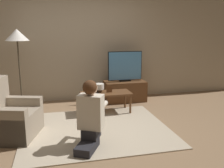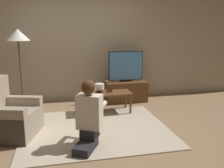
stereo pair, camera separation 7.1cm
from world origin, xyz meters
The scene contains 12 objects.
ground_plane centered at (0.00, 0.00, 0.00)m, with size 10.00×10.00×0.00m, color #896B4C.
wall_back centered at (0.00, 1.93, 1.30)m, with size 10.00×0.06×2.60m.
rug centered at (0.00, 0.00, 0.01)m, with size 2.35×2.00×0.02m.
tv_stand centered at (0.93, 1.51, 0.23)m, with size 0.93×0.48×0.46m.
tv centered at (0.93, 1.51, 0.81)m, with size 0.78×0.08×0.68m.
coffee_table centered at (0.34, 0.80, 0.37)m, with size 0.97×0.45×0.41m.
floor_lamp centered at (-1.29, 1.34, 1.42)m, with size 0.45×0.45×1.63m.
armchair centered at (-1.32, 0.04, 0.29)m, with size 0.90×0.95×0.89m.
person_kneeling centered at (-0.17, -0.59, 0.48)m, with size 0.59×0.81×0.94m.
picture_frame centered at (0.41, 0.80, 0.49)m, with size 0.11×0.01×0.15m.
table_lamp centered at (0.22, 0.85, 0.51)m, with size 0.18×0.18×0.17m.
remote centered at (0.16, 0.71, 0.42)m, with size 0.04×0.15×0.02m.
Camera 2 is at (-0.57, -3.83, 1.62)m, focal length 40.00 mm.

